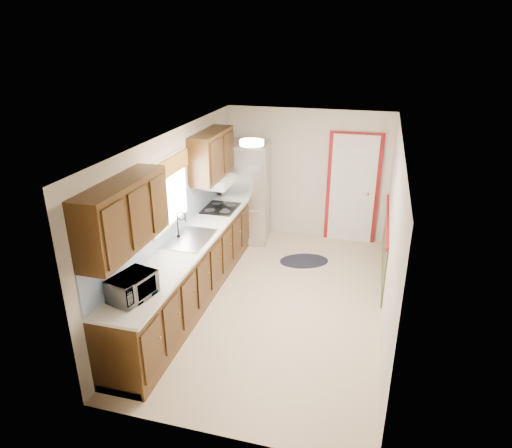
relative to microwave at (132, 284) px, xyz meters
The scene contains 8 objects.
room_shell 2.16m from the microwave, 56.30° to the left, with size 3.20×5.20×2.52m.
kitchen_run 1.54m from the microwave, 91.34° to the left, with size 0.63×4.00×2.20m.
back_wall_trim 4.58m from the microwave, 61.32° to the left, with size 1.12×2.30×2.08m.
ceiling_fixture 2.22m from the microwave, 60.63° to the left, with size 0.30×0.30×0.06m, color #FFD88C.
microwave is the anchor object (origin of this frame).
refrigerator 3.84m from the microwave, 87.31° to the left, with size 0.84×0.81×1.85m.
rug 3.62m from the microwave, 66.28° to the left, with size 0.84×0.54×0.01m, color black.
cooktop 2.86m from the microwave, 89.80° to the left, with size 0.53×0.63×0.02m, color black.
Camera 1 is at (1.21, -5.58, 3.61)m, focal length 32.00 mm.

